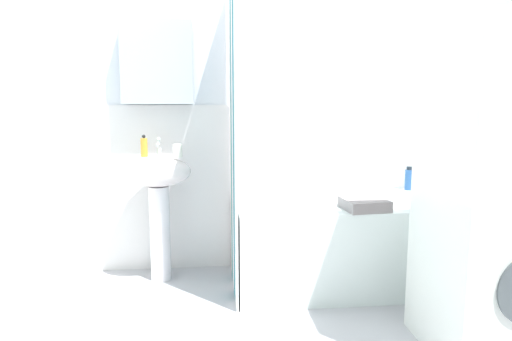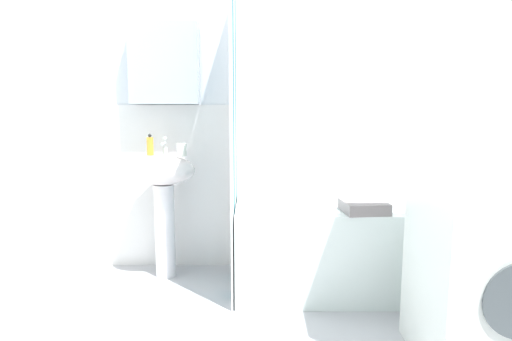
# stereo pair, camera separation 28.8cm
# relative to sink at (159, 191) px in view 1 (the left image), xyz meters

# --- Properties ---
(wall_back_tiled) EXTENTS (3.60, 0.18, 2.40)m
(wall_back_tiled) POSITION_rel_sink_xyz_m (0.83, 0.23, 0.51)
(wall_back_tiled) COLOR white
(wall_back_tiled) RESTS_ON ground_plane
(wall_left_tiled) EXTENTS (0.07, 1.81, 2.40)m
(wall_left_tiled) POSITION_rel_sink_xyz_m (-0.69, -0.69, 0.49)
(wall_left_tiled) COLOR white
(wall_left_tiled) RESTS_ON ground_plane
(sink) EXTENTS (0.44, 0.34, 0.86)m
(sink) POSITION_rel_sink_xyz_m (0.00, 0.00, 0.00)
(sink) COLOR white
(sink) RESTS_ON ground_plane
(faucet) EXTENTS (0.03, 0.12, 0.12)m
(faucet) POSITION_rel_sink_xyz_m (-0.00, 0.08, 0.29)
(faucet) COLOR silver
(faucet) RESTS_ON sink
(soap_dispenser) EXTENTS (0.05, 0.05, 0.15)m
(soap_dispenser) POSITION_rel_sink_xyz_m (-0.09, 0.04, 0.30)
(soap_dispenser) COLOR gold
(soap_dispenser) RESTS_ON sink
(toothbrush_cup) EXTENTS (0.06, 0.06, 0.09)m
(toothbrush_cup) POSITION_rel_sink_xyz_m (0.13, -0.01, 0.27)
(toothbrush_cup) COLOR white
(toothbrush_cup) RESTS_ON sink
(bathtub) EXTENTS (1.50, 0.75, 0.57)m
(bathtub) POSITION_rel_sink_xyz_m (1.26, -0.19, -0.34)
(bathtub) COLOR white
(bathtub) RESTS_ON ground_plane
(shower_curtain) EXTENTS (0.01, 0.75, 2.00)m
(shower_curtain) POSITION_rel_sink_xyz_m (0.50, -0.19, 0.37)
(shower_curtain) COLOR white
(shower_curtain) RESTS_ON ground_plane
(shampoo_bottle) EXTENTS (0.05, 0.05, 0.23)m
(shampoo_bottle) POSITION_rel_sink_xyz_m (1.91, 0.13, 0.06)
(shampoo_bottle) COLOR #2A8055
(shampoo_bottle) RESTS_ON bathtub
(conditioner_bottle) EXTENTS (0.05, 0.05, 0.17)m
(conditioner_bottle) POSITION_rel_sink_xyz_m (1.81, 0.12, 0.03)
(conditioner_bottle) COLOR #2A5696
(conditioner_bottle) RESTS_ON bathtub
(towel_folded) EXTENTS (0.28, 0.27, 0.07)m
(towel_folded) POSITION_rel_sink_xyz_m (1.28, -0.45, -0.02)
(towel_folded) COLOR gray
(towel_folded) RESTS_ON bathtub
(washer_dryer_stack) EXTENTS (0.60, 0.60, 1.60)m
(washer_dryer_stack) POSITION_rel_sink_xyz_m (1.71, -1.09, 0.17)
(washer_dryer_stack) COLOR white
(washer_dryer_stack) RESTS_ON ground_plane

